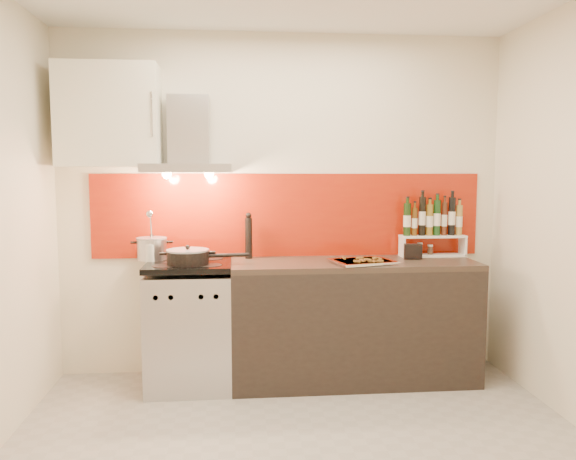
{
  "coord_description": "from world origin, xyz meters",
  "views": [
    {
      "loc": [
        -0.36,
        -2.93,
        1.55
      ],
      "look_at": [
        0.0,
        0.95,
        1.15
      ],
      "focal_mm": 35.0,
      "sensor_mm": 36.0,
      "label": 1
    }
  ],
  "objects": [
    {
      "name": "range_hood",
      "position": [
        -0.7,
        1.24,
        1.74
      ],
      "size": [
        0.62,
        0.5,
        0.61
      ],
      "color": "#B7B7BA",
      "rests_on": "back_wall"
    },
    {
      "name": "upper_cabinet",
      "position": [
        -1.25,
        1.22,
        1.95
      ],
      "size": [
        0.7,
        0.35,
        0.72
      ],
      "primitive_type": "cube",
      "color": "white",
      "rests_on": "back_wall"
    },
    {
      "name": "step_shelf",
      "position": [
        1.15,
        1.27,
        1.12
      ],
      "size": [
        0.51,
        0.14,
        0.46
      ],
      "color": "white",
      "rests_on": "counter"
    },
    {
      "name": "pepper_mill",
      "position": [
        -0.27,
        1.29,
        1.07
      ],
      "size": [
        0.05,
        0.05,
        0.35
      ],
      "color": "black",
      "rests_on": "counter"
    },
    {
      "name": "counter",
      "position": [
        0.5,
        1.1,
        0.45
      ],
      "size": [
        1.8,
        0.6,
        0.9
      ],
      "color": "black",
      "rests_on": "ground"
    },
    {
      "name": "caddy_box",
      "position": [
        0.96,
        1.14,
        0.96
      ],
      "size": [
        0.14,
        0.08,
        0.11
      ],
      "primitive_type": "cube",
      "rotation": [
        0.0,
        0.0,
        -0.17
      ],
      "color": "black",
      "rests_on": "counter"
    },
    {
      "name": "saute_pan",
      "position": [
        -0.69,
        1.01,
        0.96
      ],
      "size": [
        0.58,
        0.3,
        0.14
      ],
      "color": "black",
      "rests_on": "range_stove"
    },
    {
      "name": "floor",
      "position": [
        0.0,
        0.0,
        0.0
      ],
      "size": [
        3.4,
        3.4,
        0.0
      ],
      "primitive_type": "plane",
      "color": "#9E9991",
      "rests_on": "ground"
    },
    {
      "name": "utensil_jar",
      "position": [
        -0.98,
        1.16,
        1.02
      ],
      "size": [
        0.08,
        0.12,
        0.38
      ],
      "color": "silver",
      "rests_on": "range_stove"
    },
    {
      "name": "baking_tray",
      "position": [
        0.54,
        0.98,
        0.92
      ],
      "size": [
        0.49,
        0.42,
        0.03
      ],
      "color": "silver",
      "rests_on": "counter"
    },
    {
      "name": "backsplash",
      "position": [
        0.05,
        1.39,
        1.22
      ],
      "size": [
        3.0,
        0.02,
        0.64
      ],
      "primitive_type": "cube",
      "color": "#9D1808",
      "rests_on": "back_wall"
    },
    {
      "name": "back_wall",
      "position": [
        0.0,
        1.4,
        1.3
      ],
      "size": [
        3.4,
        0.02,
        2.6
      ],
      "primitive_type": "cube",
      "color": "silver",
      "rests_on": "ground"
    },
    {
      "name": "stock_pot",
      "position": [
        -0.98,
        1.24,
        0.99
      ],
      "size": [
        0.22,
        0.22,
        0.19
      ],
      "color": "#B7B7BA",
      "rests_on": "range_stove"
    },
    {
      "name": "range_stove",
      "position": [
        -0.7,
        1.1,
        0.44
      ],
      "size": [
        0.6,
        0.6,
        0.91
      ],
      "color": "#B7B7BA",
      "rests_on": "ground"
    }
  ]
}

